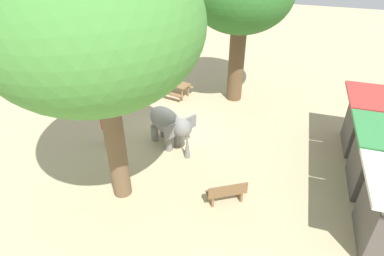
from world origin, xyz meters
TOP-DOWN VIEW (x-y plane):
  - ground_plane at (0.00, 0.00)m, footprint 60.00×60.00m
  - elephant at (0.71, -0.01)m, footprint 2.12×2.39m
  - person_handler at (1.45, -2.69)m, footprint 0.49×0.32m
  - shade_tree_secondary at (3.98, -0.63)m, footprint 6.38×5.85m
  - wooden_bench at (3.38, 3.10)m, footprint 1.05×1.41m
  - picnic_table_near at (-3.82, -1.33)m, footprint 1.77×1.78m
  - market_stall_red at (-1.54, 8.19)m, footprint 2.50×2.50m
  - market_stall_green at (1.06, 8.19)m, footprint 2.50×2.50m

SIDE VIEW (x-z plane):
  - ground_plane at x=0.00m, z-range 0.00..0.00m
  - wooden_bench at x=3.38m, z-range 0.03..0.91m
  - picnic_table_near at x=-3.82m, z-range 0.20..0.98m
  - person_handler at x=1.45m, z-range 0.14..1.76m
  - elephant at x=0.71m, z-range 0.24..1.96m
  - market_stall_red at x=-1.54m, z-range -0.12..2.40m
  - market_stall_green at x=1.06m, z-range -0.12..2.40m
  - shade_tree_secondary at x=3.98m, z-range 1.85..10.17m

